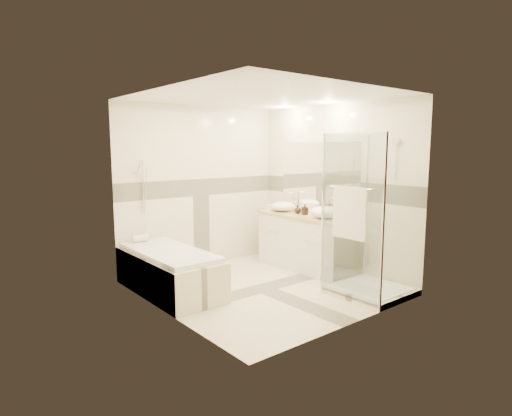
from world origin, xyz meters
TOP-DOWN VIEW (x-y plane):
  - room at (0.06, 0.01)m, footprint 2.82×3.02m
  - bathtub at (-1.02, 0.65)m, footprint 0.75×1.70m
  - vanity at (1.12, 0.30)m, footprint 0.58×1.62m
  - shower_enclosure at (0.83, -0.97)m, footprint 0.96×0.93m
  - vessel_sink_near at (1.10, 0.79)m, footprint 0.40×0.40m
  - vessel_sink_far at (1.10, -0.10)m, footprint 0.45×0.45m
  - faucet_near at (1.32, 0.79)m, footprint 0.12×0.03m
  - faucet_far at (1.32, -0.10)m, footprint 0.12×0.03m
  - amenity_bottle_a at (1.10, 0.31)m, footprint 0.08×0.09m
  - amenity_bottle_b at (1.10, 0.46)m, footprint 0.14×0.14m
  - folded_towels at (1.10, 1.02)m, footprint 0.16×0.25m
  - rolled_towel at (-1.11, 1.33)m, footprint 0.22×0.10m

SIDE VIEW (x-z plane):
  - bathtub at x=-1.02m, z-range 0.03..0.59m
  - vanity at x=1.12m, z-range 0.00..0.85m
  - shower_enclosure at x=0.83m, z-range -0.51..1.53m
  - rolled_towel at x=-1.11m, z-range 0.56..0.66m
  - folded_towels at x=1.10m, z-range 0.85..0.93m
  - amenity_bottle_b at x=1.10m, z-range 0.85..0.99m
  - vessel_sink_near at x=1.10m, z-range 0.85..1.01m
  - amenity_bottle_a at x=1.10m, z-range 0.85..1.02m
  - vessel_sink_far at x=1.10m, z-range 0.85..1.03m
  - faucet_far at x=1.32m, z-range 0.87..1.18m
  - faucet_near at x=1.32m, z-range 0.87..1.18m
  - room at x=0.06m, z-range 0.00..2.52m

